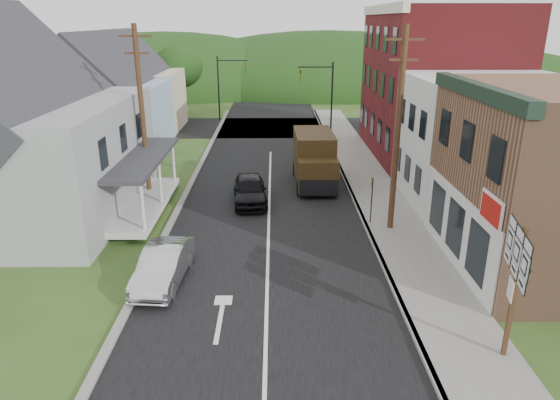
{
  "coord_description": "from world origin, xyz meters",
  "views": [
    {
      "loc": [
        0.28,
        -17.63,
        9.13
      ],
      "look_at": [
        0.5,
        1.55,
        2.2
      ],
      "focal_mm": 32.0,
      "sensor_mm": 36.0,
      "label": 1
    }
  ],
  "objects_px": {
    "dark_sedan": "(250,190)",
    "route_sign_cluster": "(515,274)",
    "warning_sign": "(372,192)",
    "delivery_van": "(314,160)",
    "silver_sedan": "(163,266)"
  },
  "relations": [
    {
      "from": "dark_sedan",
      "to": "warning_sign",
      "type": "height_order",
      "value": "warning_sign"
    },
    {
      "from": "dark_sedan",
      "to": "delivery_van",
      "type": "relative_size",
      "value": 0.78
    },
    {
      "from": "silver_sedan",
      "to": "delivery_van",
      "type": "height_order",
      "value": "delivery_van"
    },
    {
      "from": "delivery_van",
      "to": "route_sign_cluster",
      "type": "distance_m",
      "value": 16.66
    },
    {
      "from": "dark_sedan",
      "to": "warning_sign",
      "type": "distance_m",
      "value": 6.64
    },
    {
      "from": "silver_sedan",
      "to": "delivery_van",
      "type": "relative_size",
      "value": 0.75
    },
    {
      "from": "dark_sedan",
      "to": "delivery_van",
      "type": "distance_m",
      "value": 4.8
    },
    {
      "from": "silver_sedan",
      "to": "route_sign_cluster",
      "type": "relative_size",
      "value": 1.03
    },
    {
      "from": "delivery_van",
      "to": "route_sign_cluster",
      "type": "xyz_separation_m",
      "value": [
        4.15,
        -16.1,
        1.18
      ]
    },
    {
      "from": "silver_sedan",
      "to": "dark_sedan",
      "type": "xyz_separation_m",
      "value": [
        2.78,
        8.51,
        0.05
      ]
    },
    {
      "from": "silver_sedan",
      "to": "route_sign_cluster",
      "type": "bearing_deg",
      "value": -18.65
    },
    {
      "from": "route_sign_cluster",
      "to": "warning_sign",
      "type": "distance_m",
      "value": 10.16
    },
    {
      "from": "warning_sign",
      "to": "delivery_van",
      "type": "bearing_deg",
      "value": 119.53
    },
    {
      "from": "silver_sedan",
      "to": "warning_sign",
      "type": "height_order",
      "value": "warning_sign"
    },
    {
      "from": "dark_sedan",
      "to": "route_sign_cluster",
      "type": "relative_size",
      "value": 1.07
    }
  ]
}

